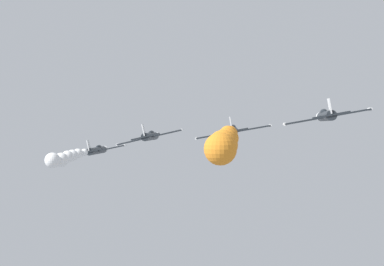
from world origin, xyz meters
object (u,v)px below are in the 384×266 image
Objects in this scene: airplane_left_inner at (150,136)px; airplane_left_outer at (326,116)px; airplane_right_inner at (233,131)px; airplane_lead at (97,150)px.

airplane_left_outer is (22.18, -17.35, 2.58)m from airplane_left_inner.
airplane_right_inner is (11.82, -8.58, 0.83)m from airplane_left_inner.
airplane_lead is 27.91m from airplane_right_inner.
airplane_left_outer is at bearing -39.26° from airplane_lead.
airplane_right_inner is at bearing 139.75° from airplane_left_outer.
airplane_right_inner reaches higher than airplane_lead.
airplane_left_inner is at bearing 144.03° from airplane_right_inner.
airplane_left_inner is 1.00× the size of airplane_left_outer.
airplane_left_inner is at bearing 141.97° from airplane_left_outer.
airplane_lead is 13.37m from airplane_left_inner.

